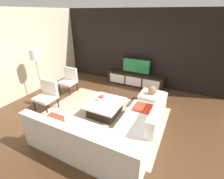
# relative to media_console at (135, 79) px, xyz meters

# --- Properties ---
(ground_plane) EXTENTS (14.00, 14.00, 0.00)m
(ground_plane) POSITION_rel_media_console_xyz_m (0.00, -2.40, -0.25)
(ground_plane) COLOR #4C301C
(feature_wall_back) EXTENTS (6.40, 0.12, 2.80)m
(feature_wall_back) POSITION_rel_media_console_xyz_m (0.00, 0.30, 1.15)
(feature_wall_back) COLOR black
(feature_wall_back) RESTS_ON ground
(side_wall_left) EXTENTS (0.12, 5.20, 2.80)m
(side_wall_left) POSITION_rel_media_console_xyz_m (-3.20, -2.20, 1.15)
(side_wall_left) COLOR beige
(side_wall_left) RESTS_ON ground
(area_rug) EXTENTS (3.34, 2.41, 0.01)m
(area_rug) POSITION_rel_media_console_xyz_m (-0.10, -2.40, -0.24)
(area_rug) COLOR tan
(area_rug) RESTS_ON ground
(media_console) EXTENTS (2.22, 0.49, 0.50)m
(media_console) POSITION_rel_media_console_xyz_m (0.00, 0.00, 0.00)
(media_console) COLOR black
(media_console) RESTS_ON ground
(television) EXTENTS (1.15, 0.06, 0.60)m
(television) POSITION_rel_media_console_xyz_m (0.00, 0.00, 0.55)
(television) COLOR black
(television) RESTS_ON media_console
(sectional_couch) EXTENTS (2.54, 2.26, 0.84)m
(sectional_couch) POSITION_rel_media_console_xyz_m (0.52, -3.32, 0.04)
(sectional_couch) COLOR white
(sectional_couch) RESTS_ON ground
(coffee_table) EXTENTS (0.93, 1.05, 0.38)m
(coffee_table) POSITION_rel_media_console_xyz_m (-0.10, -2.30, -0.05)
(coffee_table) COLOR black
(coffee_table) RESTS_ON ground
(accent_chair_near) EXTENTS (0.57, 0.53, 0.87)m
(accent_chair_near) POSITION_rel_media_console_xyz_m (-1.79, -2.77, 0.24)
(accent_chair_near) COLOR black
(accent_chair_near) RESTS_ON ground
(floor_lamp) EXTENTS (0.30, 0.30, 1.63)m
(floor_lamp) POSITION_rel_media_console_xyz_m (-2.57, -2.32, 1.10)
(floor_lamp) COLOR #A5A5AA
(floor_lamp) RESTS_ON ground
(ottoman) EXTENTS (0.70, 0.70, 0.40)m
(ottoman) POSITION_rel_media_console_xyz_m (0.96, -1.23, -0.05)
(ottoman) COLOR white
(ottoman) RESTS_ON ground
(fruit_bowl) EXTENTS (0.28, 0.28, 0.14)m
(fruit_bowl) POSITION_rel_media_console_xyz_m (-0.28, -2.19, 0.18)
(fruit_bowl) COLOR silver
(fruit_bowl) RESTS_ON coffee_table
(accent_chair_far) EXTENTS (0.54, 0.50, 0.87)m
(accent_chair_far) POSITION_rel_media_console_xyz_m (-1.98, -1.56, 0.24)
(accent_chair_far) COLOR black
(accent_chair_far) RESTS_ON ground
(decorative_ball) EXTENTS (0.26, 0.26, 0.26)m
(decorative_ball) POSITION_rel_media_console_xyz_m (0.96, -1.23, 0.28)
(decorative_ball) COLOR #997247
(decorative_ball) RESTS_ON ottoman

